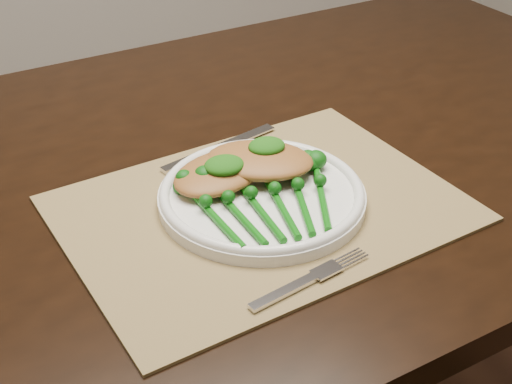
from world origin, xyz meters
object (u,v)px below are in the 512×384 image
object	(u,v)px
dinner_plate	(262,195)
broccolini_bundle	(269,206)
placemat	(261,208)
chicken_fillet_left	(220,173)
dining_table	(234,341)

from	to	relation	value
dinner_plate	broccolini_bundle	size ratio (longest dim) A/B	1.42
placemat	chicken_fillet_left	distance (m)	0.07
placemat	dining_table	bearing A→B (deg)	76.34
dining_table	dinner_plate	xyz separation A→B (m)	(-0.00, -0.14, 0.39)
chicken_fillet_left	dinner_plate	bearing A→B (deg)	-70.03
broccolini_bundle	dinner_plate	bearing A→B (deg)	84.03
dinner_plate	chicken_fillet_left	size ratio (longest dim) A/B	1.96
dining_table	placemat	xyz separation A→B (m)	(-0.01, -0.15, 0.38)
placemat	broccolini_bundle	distance (m)	0.04
placemat	chicken_fillet_left	xyz separation A→B (m)	(-0.04, 0.05, 0.03)
dining_table	broccolini_bundle	size ratio (longest dim) A/B	9.22
placemat	broccolini_bundle	xyz separation A→B (m)	(-0.00, -0.03, 0.02)
chicken_fillet_left	broccolini_bundle	distance (m)	0.09
placemat	chicken_fillet_left	size ratio (longest dim) A/B	3.62
dinner_plate	chicken_fillet_left	world-z (taller)	chicken_fillet_left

